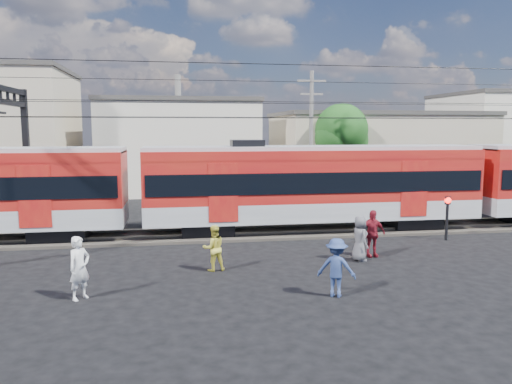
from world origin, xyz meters
TOP-DOWN VIEW (x-y plane):
  - ground at (0.00, 0.00)m, footprint 120.00×120.00m
  - track_bed at (0.00, 8.00)m, footprint 70.00×3.40m
  - rail_near at (0.00, 7.25)m, footprint 70.00×0.12m
  - rail_far at (0.00, 8.75)m, footprint 70.00×0.12m
  - commuter_train at (4.38, 8.00)m, footprint 50.30×3.08m
  - catenary at (-8.65, 8.00)m, footprint 70.00×9.30m
  - building_midwest at (-2.00, 27.00)m, footprint 12.24×12.24m
  - building_mideast at (14.00, 24.00)m, footprint 16.32×10.20m
  - building_east at (28.00, 28.00)m, footprint 10.20×10.20m
  - utility_pole_mid at (6.00, 15.00)m, footprint 1.80×0.24m
  - tree_near at (9.19, 18.09)m, footprint 3.82×3.64m
  - pedestrian_a at (-5.21, -0.27)m, footprint 0.80×0.81m
  - pedestrian_b at (-1.09, 2.07)m, footprint 0.89×0.74m
  - pedestrian_c at (2.30, -1.27)m, footprint 1.31×1.09m
  - pedestrian_d at (5.17, 3.02)m, footprint 1.10×0.48m
  - pedestrian_e at (4.47, 2.49)m, footprint 0.68×0.92m
  - crossing_signal at (9.62, 5.22)m, footprint 0.29×0.29m

SIDE VIEW (x-z plane):
  - ground at x=0.00m, z-range 0.00..0.00m
  - track_bed at x=0.00m, z-range 0.00..0.12m
  - rail_near at x=0.00m, z-range 0.12..0.24m
  - rail_far at x=0.00m, z-range 0.12..0.24m
  - pedestrian_b at x=-1.09m, z-range 0.00..1.63m
  - pedestrian_e at x=4.47m, z-range 0.00..1.72m
  - pedestrian_c at x=2.30m, z-range 0.00..1.77m
  - pedestrian_d at x=5.17m, z-range 0.00..1.85m
  - pedestrian_a at x=-5.21m, z-range 0.00..1.88m
  - crossing_signal at x=9.62m, z-range 0.39..2.38m
  - commuter_train at x=4.38m, z-range 0.31..4.49m
  - building_mideast at x=14.00m, z-range 0.01..6.31m
  - building_midwest at x=-2.00m, z-range 0.01..7.31m
  - building_east at x=28.00m, z-range 0.01..8.31m
  - utility_pole_mid at x=6.00m, z-range 0.28..8.78m
  - tree_near at x=9.19m, z-range 1.30..8.02m
  - catenary at x=-8.65m, z-range 1.38..8.89m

